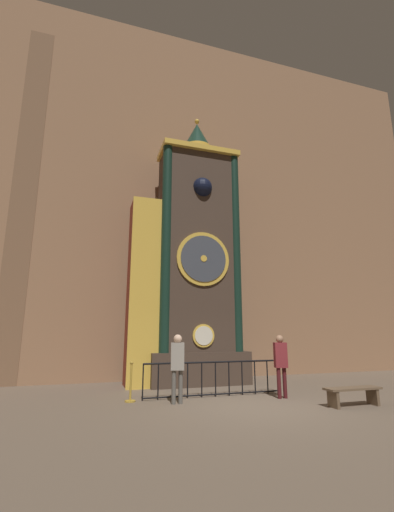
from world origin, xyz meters
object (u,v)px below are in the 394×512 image
Objects in this scene: visitor_far at (281,360)px; stanchion_post at (131,388)px; visitor_near at (177,361)px; visitor_bench at (353,393)px; clock_tower at (189,261)px.

visitor_far is 4.16m from stanchion_post.
visitor_near is 4.40m from visitor_bench.
visitor_near is at bearing 158.51° from visitor_bench.
clock_tower reaches higher than visitor_far.
visitor_bench is at bearing -9.35° from visitor_near.
clock_tower is 6.09× the size of visitor_near.
clock_tower is at bearing 132.43° from visitor_far.
visitor_near is 1.01× the size of visitor_far.
clock_tower is at bearing 121.58° from visitor_bench.
visitor_near reaches higher than stanchion_post.
stanchion_post is at bearing 156.66° from visitor_bench.
visitor_bench is (5.14, -2.22, -0.01)m from stanchion_post.
visitor_far is (2.94, -0.15, -0.02)m from visitor_near.
stanchion_post is at bearing 162.38° from visitor_near.
stanchion_post is at bearing -133.09° from clock_tower.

